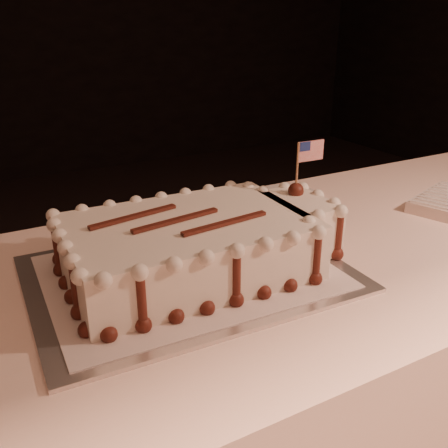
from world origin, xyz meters
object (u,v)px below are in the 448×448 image
cake_board (189,274)px  sheet_cake (203,243)px  side_plate (288,195)px  banquet_table (296,381)px

cake_board → sheet_cake: sheet_cake is taller
cake_board → side_plate: bearing=34.7°
sheet_cake → side_plate: (0.41, 0.29, -0.06)m
side_plate → sheet_cake: bearing=-145.2°
banquet_table → cake_board: size_ratio=3.98×
banquet_table → sheet_cake: (-0.25, 0.00, 0.44)m
cake_board → side_plate: size_ratio=3.78×
banquet_table → cake_board: (-0.29, 0.00, 0.38)m
cake_board → side_plate: side_plate is taller
sheet_cake → cake_board: bearing=178.2°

